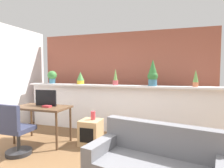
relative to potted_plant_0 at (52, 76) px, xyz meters
name	(u,v)px	position (x,y,z in m)	size (l,w,h in m)	color
divider_wall	(116,109)	(1.77, 0.03, -0.78)	(4.67, 0.16, 1.10)	white
plant_shelf	(115,86)	(1.77, -0.01, -0.21)	(4.67, 0.35, 0.04)	white
brick_wall_behind	(122,79)	(1.77, 0.63, -0.08)	(4.67, 0.10, 2.50)	#9E5442
potted_plant_0	(52,76)	(0.00, 0.00, 0.00)	(0.24, 0.24, 0.34)	#386B84
potted_plant_1	(80,78)	(0.86, -0.03, -0.03)	(0.19, 0.19, 0.31)	gold
potted_plant_2	(115,78)	(1.77, -0.01, -0.02)	(0.13, 0.13, 0.38)	#B7474C
potted_plant_3	(153,73)	(2.64, -0.04, 0.09)	(0.23, 0.23, 0.59)	#386B84
potted_plant_4	(196,78)	(3.53, -0.01, -0.01)	(0.11, 0.11, 0.36)	#C66B42
desk	(42,110)	(0.54, -1.11, -0.66)	(1.10, 0.60, 0.75)	brown
tv_monitor	(46,98)	(0.57, -1.03, -0.41)	(0.48, 0.04, 0.33)	black
office_chair	(16,134)	(0.50, -1.77, -0.94)	(0.45, 0.46, 0.91)	#262628
side_cube_shelf	(91,132)	(1.54, -0.92, -1.08)	(0.40, 0.41, 0.50)	tan
vase_on_shelf	(93,115)	(1.57, -0.88, -0.74)	(0.09, 0.09, 0.17)	#CC3D47
book_on_desk	(47,106)	(0.70, -1.16, -0.56)	(0.16, 0.11, 0.04)	#B22D33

